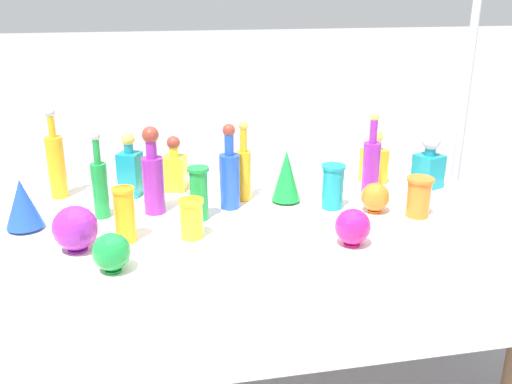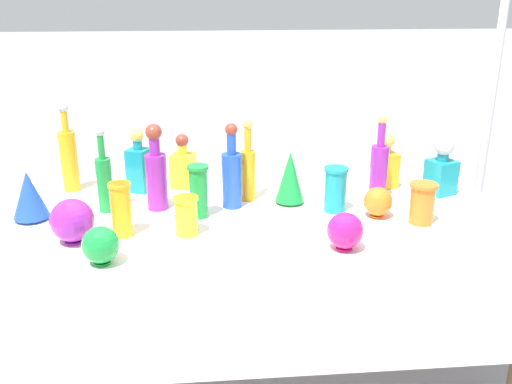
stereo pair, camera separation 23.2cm
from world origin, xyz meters
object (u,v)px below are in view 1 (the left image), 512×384
round_bowl_2 (353,227)px  slender_vase_3 (333,185)px  cardboard_box_behind_left (171,240)px  canopy_pole (465,99)px  tall_bottle_1 (371,164)px  fluted_vase_1 (22,204)px  round_bowl_3 (375,197)px  tall_bottle_2 (230,176)px  round_bowl_0 (111,252)px  slender_vase_1 (125,213)px  slender_vase_0 (191,217)px  slender_vase_4 (419,196)px  fluted_vase_0 (286,176)px  square_decanter_1 (429,163)px  round_bowl_1 (75,228)px  square_decanter_2 (130,169)px  square_decanter_3 (374,161)px  tall_bottle_0 (56,163)px  slender_vase_2 (199,192)px  tall_bottle_3 (153,177)px  tall_bottle_5 (244,169)px  square_decanter_0 (175,169)px  tall_bottle_4 (100,185)px

round_bowl_2 → slender_vase_3: bearing=82.8°
cardboard_box_behind_left → canopy_pole: size_ratio=0.17×
tall_bottle_1 → cardboard_box_behind_left: (-0.87, 0.98, -0.74)m
fluted_vase_1 → round_bowl_3: bearing=-4.1°
tall_bottle_2 → round_bowl_0: size_ratio=2.70×
fluted_vase_1 → round_bowl_0: fluted_vase_1 is taller
tall_bottle_2 → slender_vase_1: tall_bottle_2 is taller
tall_bottle_2 → slender_vase_0: tall_bottle_2 is taller
slender_vase_1 → slender_vase_4: (1.17, 0.02, -0.02)m
slender_vase_0 → cardboard_box_behind_left: size_ratio=0.33×
fluted_vase_0 → cardboard_box_behind_left: 1.32m
fluted_vase_0 → slender_vase_0: bearing=-146.1°
square_decanter_1 → round_bowl_1: square_decanter_1 is taller
slender_vase_0 → round_bowl_0: 0.36m
square_decanter_2 → round_bowl_1: bearing=-109.1°
slender_vase_0 → slender_vase_3: size_ratio=0.80×
square_decanter_3 → round_bowl_0: (-1.19, -0.68, -0.04)m
tall_bottle_0 → slender_vase_2: tall_bottle_0 is taller
tall_bottle_2 → slender_vase_3: tall_bottle_2 is taller
slender_vase_1 → slender_vase_0: bearing=-3.3°
tall_bottle_1 → slender_vase_0: (-0.83, -0.31, -0.06)m
canopy_pole → cardboard_box_behind_left: bearing=165.0°
tall_bottle_3 → slender_vase_0: (0.13, -0.28, -0.07)m
slender_vase_0 → cardboard_box_behind_left: (-0.03, 1.29, -0.68)m
tall_bottle_5 → round_bowl_0: tall_bottle_5 is taller
fluted_vase_1 → slender_vase_2: bearing=-3.2°
fluted_vase_0 → cardboard_box_behind_left: fluted_vase_0 is taller
tall_bottle_0 → square_decanter_0: tall_bottle_0 is taller
tall_bottle_1 → tall_bottle_2: (-0.64, -0.04, 0.00)m
slender_vase_3 → square_decanter_2: bearing=158.9°
round_bowl_0 → round_bowl_1: 0.23m
round_bowl_2 → canopy_pole: 1.47m
square_decanter_1 → cardboard_box_behind_left: (-1.17, 0.94, -0.71)m
tall_bottle_3 → square_decanter_3: bearing=10.0°
fluted_vase_0 → round_bowl_2: fluted_vase_0 is taller
tall_bottle_5 → tall_bottle_4: bearing=-172.2°
tall_bottle_2 → fluted_vase_0: bearing=4.7°
slender_vase_0 → tall_bottle_5: bearing=53.4°
tall_bottle_1 → round_bowl_1: bearing=-164.5°
square_decanter_2 → tall_bottle_2: bearing=-29.8°
tall_bottle_0 → slender_vase_4: 1.56m
slender_vase_3 → cardboard_box_behind_left: size_ratio=0.41×
tall_bottle_5 → canopy_pole: 1.43m
tall_bottle_4 → fluted_vase_0: (0.78, 0.02, -0.02)m
square_decanter_1 → fluted_vase_1: (-1.76, -0.15, -0.01)m
square_decanter_2 → square_decanter_1: bearing=-6.6°
tall_bottle_0 → round_bowl_3: (1.31, -0.44, -0.09)m
slender_vase_1 → cardboard_box_behind_left: size_ratio=0.46×
round_bowl_0 → cardboard_box_behind_left: round_bowl_0 is taller
slender_vase_4 → fluted_vase_1: bearing=173.6°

